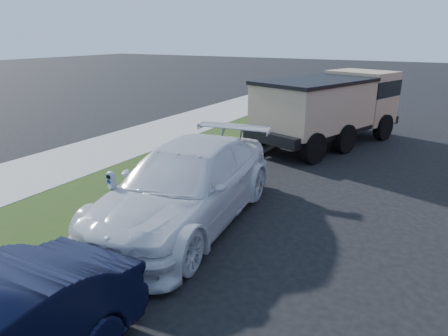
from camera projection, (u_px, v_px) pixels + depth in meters
The scene contains 5 objects.
ground at pixel (263, 245), 7.47m from camera, with size 120.00×120.00×0.00m, color black.
streetside at pixel (118, 167), 11.71m from camera, with size 6.12×50.00×0.15m.
parking_meter at pixel (112, 188), 7.50m from camera, with size 0.18×0.13×1.22m.
white_wagon at pixel (188, 184), 8.23m from camera, with size 2.26×5.56×1.61m, color silver.
dump_truck at pixel (332, 105), 14.18m from camera, with size 4.14×6.64×2.45m.
Camera 1 is at (2.65, -6.12, 3.73)m, focal length 32.00 mm.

